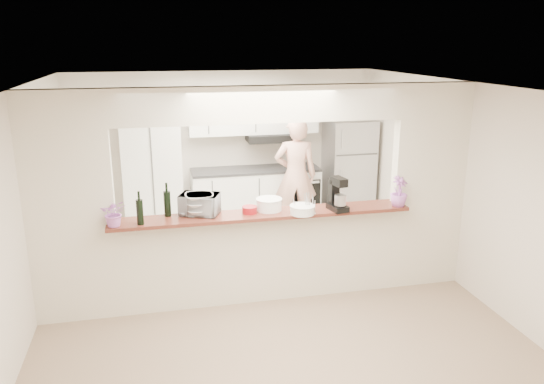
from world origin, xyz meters
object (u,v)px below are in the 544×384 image
object	(u,v)px
person	(296,176)
stand_mixer	(337,195)
refrigerator	(348,170)
toaster_oven	(200,204)

from	to	relation	value
person	stand_mixer	bearing A→B (deg)	96.19
refrigerator	toaster_oven	distance (m)	3.80
stand_mixer	person	distance (m)	2.35
toaster_oven	stand_mixer	size ratio (longest dim) A/B	1.09
refrigerator	toaster_oven	world-z (taller)	refrigerator
stand_mixer	toaster_oven	bearing A→B (deg)	173.11
toaster_oven	person	xyz separation A→B (m)	(1.69, 2.13, -0.30)
person	toaster_oven	bearing A→B (deg)	61.33
toaster_oven	stand_mixer	xyz separation A→B (m)	(1.55, -0.19, 0.06)
toaster_oven	refrigerator	bearing A→B (deg)	64.74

